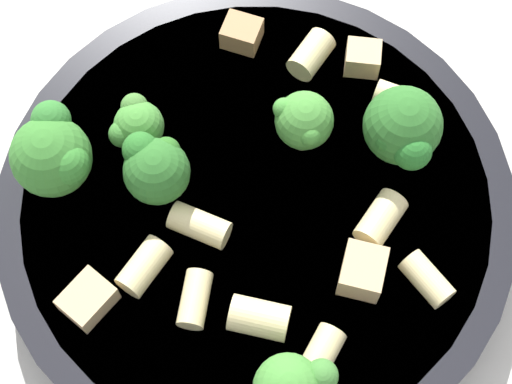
# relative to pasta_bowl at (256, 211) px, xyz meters

# --- Properties ---
(ground_plane) EXTENTS (2.00, 2.00, 0.00)m
(ground_plane) POSITION_rel_pasta_bowl_xyz_m (0.00, 0.00, -0.02)
(ground_plane) COLOR beige
(pasta_bowl) EXTENTS (0.27, 0.27, 0.04)m
(pasta_bowl) POSITION_rel_pasta_bowl_xyz_m (0.00, 0.00, 0.00)
(pasta_bowl) COLOR black
(pasta_bowl) RESTS_ON ground_plane
(broccoli_floret_0) EXTENTS (0.03, 0.04, 0.04)m
(broccoli_floret_0) POSITION_rel_pasta_bowl_xyz_m (0.05, -0.02, 0.04)
(broccoli_floret_0) COLOR #84AD60
(broccoli_floret_0) RESTS_ON pasta_bowl
(broccoli_floret_1) EXTENTS (0.04, 0.04, 0.05)m
(broccoli_floret_1) POSITION_rel_pasta_bowl_xyz_m (0.09, -0.04, 0.04)
(broccoli_floret_1) COLOR #84AD60
(broccoli_floret_1) RESTS_ON pasta_bowl
(broccoli_floret_2) EXTENTS (0.04, 0.04, 0.05)m
(broccoli_floret_2) POSITION_rel_pasta_bowl_xyz_m (-0.08, -0.00, 0.04)
(broccoli_floret_2) COLOR #93B766
(broccoli_floret_2) RESTS_ON pasta_bowl
(broccoli_floret_4) EXTENTS (0.03, 0.03, 0.04)m
(broccoli_floret_4) POSITION_rel_pasta_bowl_xyz_m (-0.03, -0.02, 0.04)
(broccoli_floret_4) COLOR #93B766
(broccoli_floret_4) RESTS_ON pasta_bowl
(broccoli_floret_5) EXTENTS (0.03, 0.03, 0.03)m
(broccoli_floret_5) POSITION_rel_pasta_bowl_xyz_m (0.05, -0.05, 0.03)
(broccoli_floret_5) COLOR #84AD60
(broccoli_floret_5) RESTS_ON pasta_bowl
(rigatoni_0) EXTENTS (0.03, 0.03, 0.02)m
(rigatoni_0) POSITION_rel_pasta_bowl_xyz_m (-0.05, -0.07, 0.02)
(rigatoni_0) COLOR beige
(rigatoni_0) RESTS_ON pasta_bowl
(rigatoni_1) EXTENTS (0.03, 0.03, 0.02)m
(rigatoni_1) POSITION_rel_pasta_bowl_xyz_m (0.02, 0.06, 0.02)
(rigatoni_1) COLOR beige
(rigatoni_1) RESTS_ON pasta_bowl
(rigatoni_2) EXTENTS (0.02, 0.02, 0.01)m
(rigatoni_2) POSITION_rel_pasta_bowl_xyz_m (-0.01, 0.08, 0.02)
(rigatoni_2) COLOR beige
(rigatoni_2) RESTS_ON pasta_bowl
(rigatoni_3) EXTENTS (0.03, 0.03, 0.02)m
(rigatoni_3) POSITION_rel_pasta_bowl_xyz_m (0.06, 0.02, 0.02)
(rigatoni_3) COLOR beige
(rigatoni_3) RESTS_ON pasta_bowl
(rigatoni_4) EXTENTS (0.02, 0.03, 0.01)m
(rigatoni_4) POSITION_rel_pasta_bowl_xyz_m (0.04, 0.04, 0.02)
(rigatoni_4) COLOR beige
(rigatoni_4) RESTS_ON pasta_bowl
(rigatoni_5) EXTENTS (0.02, 0.03, 0.01)m
(rigatoni_5) POSITION_rel_pasta_bowl_xyz_m (-0.07, 0.07, 0.02)
(rigatoni_5) COLOR beige
(rigatoni_5) RESTS_ON pasta_bowl
(rigatoni_6) EXTENTS (0.03, 0.03, 0.02)m
(rigatoni_6) POSITION_rel_pasta_bowl_xyz_m (-0.06, 0.03, 0.02)
(rigatoni_6) COLOR beige
(rigatoni_6) RESTS_ON pasta_bowl
(rigatoni_7) EXTENTS (0.03, 0.03, 0.01)m
(rigatoni_7) POSITION_rel_pasta_bowl_xyz_m (-0.09, -0.03, 0.02)
(rigatoni_7) COLOR beige
(rigatoni_7) RESTS_ON pasta_bowl
(rigatoni_8) EXTENTS (0.03, 0.03, 0.01)m
(rigatoni_8) POSITION_rel_pasta_bowl_xyz_m (0.03, 0.01, 0.02)
(rigatoni_8) COLOR beige
(rigatoni_8) RESTS_ON pasta_bowl
(chicken_chunk_0) EXTENTS (0.02, 0.02, 0.02)m
(chicken_chunk_0) POSITION_rel_pasta_bowl_xyz_m (-0.08, -0.06, 0.02)
(chicken_chunk_0) COLOR tan
(chicken_chunk_0) RESTS_ON pasta_bowl
(chicken_chunk_1) EXTENTS (0.03, 0.03, 0.01)m
(chicken_chunk_1) POSITION_rel_pasta_bowl_xyz_m (-0.02, -0.09, 0.02)
(chicken_chunk_1) COLOR #A87A4C
(chicken_chunk_1) RESTS_ON pasta_bowl
(chicken_chunk_2) EXTENTS (0.03, 0.03, 0.01)m
(chicken_chunk_2) POSITION_rel_pasta_bowl_xyz_m (0.09, 0.03, 0.02)
(chicken_chunk_2) COLOR tan
(chicken_chunk_2) RESTS_ON pasta_bowl
(chicken_chunk_3) EXTENTS (0.03, 0.03, 0.02)m
(chicken_chunk_3) POSITION_rel_pasta_bowl_xyz_m (-0.04, 0.05, 0.02)
(chicken_chunk_3) COLOR tan
(chicken_chunk_3) RESTS_ON pasta_bowl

